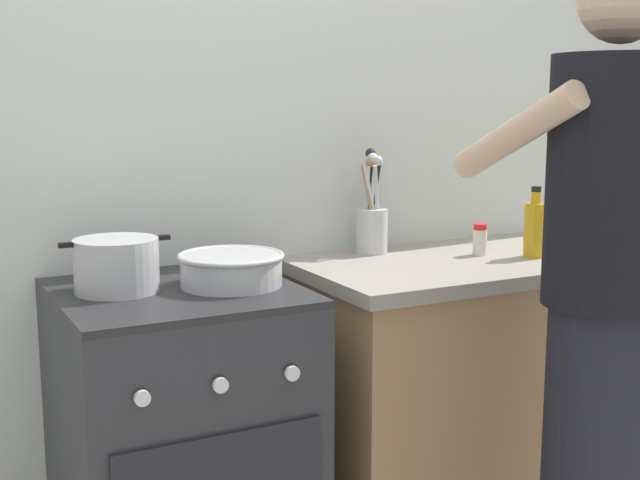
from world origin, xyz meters
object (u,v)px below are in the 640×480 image
Objects in this scene: oil_bottle at (535,228)px; mixing_bowl at (231,268)px; stove_range at (181,455)px; spice_bottle at (480,240)px; utensil_crock at (372,220)px; person at (603,320)px; pot at (117,265)px.

mixing_bowl is at bearing 176.63° from oil_bottle.
spice_bottle reaches higher than stove_range.
mixing_bowl is 0.61m from utensil_crock.
person reaches higher than oil_bottle.
person is (0.85, -0.62, 0.41)m from stove_range.
oil_bottle is 0.61m from person.
oil_bottle is at bearing -35.69° from utensil_crock.
pot reaches higher than stove_range.
person is (0.71, -0.59, -0.09)m from mixing_bowl.
spice_bottle is at bearing 3.13° from mixing_bowl.
spice_bottle is at bearing 1.06° from stove_range.
stove_range is at bearing 143.93° from person.
utensil_crock is 0.34m from spice_bottle.
pot is at bearing -168.87° from utensil_crock.
person is at bearing -39.79° from mixing_bowl.
utensil_crock reaches higher than stove_range.
mixing_bowl is 0.97m from oil_bottle.
mixing_bowl is 0.16× the size of person.
utensil_crock is 1.51× the size of oil_bottle.
mixing_bowl is at bearing -176.87° from spice_bottle.
person reaches higher than utensil_crock.
utensil_crock reaches higher than oil_bottle.
pot is 0.84× the size of utensil_crock.
utensil_crock is at bearing 16.29° from stove_range.
oil_bottle is at bearing 64.15° from person.
mixing_bowl is at bearing -13.57° from pot.
stove_range is at bearing -163.71° from utensil_crock.
stove_range is 1.10m from spice_bottle.
oil_bottle is at bearing -3.37° from mixing_bowl.
pot is 0.29m from mixing_bowl.
pot is 1.12m from spice_bottle.
spice_bottle is at bearing -1.10° from pot.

